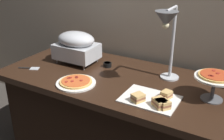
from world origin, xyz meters
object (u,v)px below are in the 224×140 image
chafing_dish (76,45)px  sandwich_platter (154,100)px  serving_spatula (30,68)px  pizza_plate_center (215,79)px  sauce_cup_near (107,65)px  heat_lamp (167,27)px  pizza_plate_front (76,82)px

chafing_dish → sandwich_platter: chafing_dish is taller
sandwich_platter → serving_spatula: sandwich_platter is taller
chafing_dish → pizza_plate_center: size_ratio=1.39×
sandwich_platter → sauce_cup_near: size_ratio=5.25×
heat_lamp → pizza_plate_front: size_ratio=1.89×
serving_spatula → pizza_plate_center: bearing=8.7°
heat_lamp → sandwich_platter: size_ratio=1.52×
chafing_dish → sauce_cup_near: 0.31m
heat_lamp → pizza_plate_center: 0.45m
chafing_dish → pizza_plate_center: (1.14, -0.09, -0.01)m
heat_lamp → pizza_plate_center: heat_lamp is taller
pizza_plate_front → sandwich_platter: bearing=2.6°
heat_lamp → sauce_cup_near: (-0.52, 0.10, -0.41)m
pizza_plate_front → pizza_plate_center: 0.94m
heat_lamp → pizza_plate_front: heat_lamp is taller
pizza_plate_front → serving_spatula: 0.50m
chafing_dish → serving_spatula: size_ratio=2.09×
heat_lamp → sauce_cup_near: 0.67m
pizza_plate_front → serving_spatula: (-0.50, 0.04, -0.01)m
heat_lamp → pizza_plate_front: bearing=-152.7°
heat_lamp → serving_spatula: 1.16m
heat_lamp → sauce_cup_near: heat_lamp is taller
heat_lamp → sandwich_platter: (0.03, -0.26, -0.41)m
pizza_plate_center → sauce_cup_near: size_ratio=3.71×
sauce_cup_near → serving_spatula: size_ratio=0.41×
serving_spatula → sandwich_platter: bearing=-0.6°
heat_lamp → chafing_dish: bearing=176.0°
sauce_cup_near → serving_spatula: 0.64m
sandwich_platter → heat_lamp: bearing=97.2°
pizza_plate_front → pizza_plate_center: (0.90, 0.25, 0.13)m
pizza_plate_front → sandwich_platter: size_ratio=0.80×
heat_lamp → serving_spatula: size_ratio=3.24×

